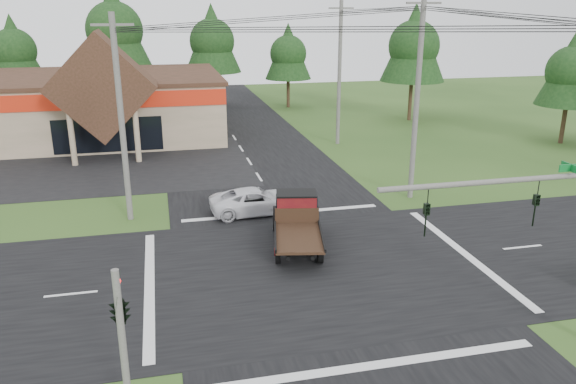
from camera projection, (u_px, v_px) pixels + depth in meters
name	position (u px, v px, depth m)	size (l,w,h in m)	color
ground	(317.00, 269.00, 24.10)	(120.00, 120.00, 0.00)	#2A491A
road_ns	(317.00, 269.00, 24.09)	(12.00, 120.00, 0.02)	black
road_ew	(317.00, 269.00, 24.09)	(120.00, 12.00, 0.02)	black
parking_apron	(46.00, 170.00, 38.67)	(28.00, 14.00, 0.02)	black
cvs_building	(42.00, 106.00, 47.21)	(30.40, 18.20, 9.19)	gray
traffic_signal_mast	(571.00, 225.00, 17.01)	(8.12, 0.24, 7.00)	#595651
traffic_signal_corner	(118.00, 297.00, 14.61)	(0.53, 2.48, 4.40)	#595651
utility_pole_nw	(121.00, 119.00, 28.09)	(2.00, 0.30, 10.50)	#595651
utility_pole_ne	(417.00, 97.00, 31.35)	(2.00, 0.30, 11.50)	#595651
utility_pole_n	(339.00, 73.00, 44.35)	(2.00, 0.30, 11.20)	#595651
tree_row_b	(14.00, 48.00, 56.56)	(5.60, 5.60, 10.10)	#332316
tree_row_c	(114.00, 27.00, 57.13)	(7.28, 7.28, 13.13)	#332316
tree_row_d	(212.00, 39.00, 60.62)	(6.16, 6.16, 11.11)	#332316
tree_row_e	(288.00, 52.00, 60.90)	(5.04, 5.04, 9.09)	#332316
tree_side_ne	(414.00, 43.00, 53.37)	(6.16, 6.16, 11.11)	#332316
tree_side_e_near	(572.00, 69.00, 44.40)	(5.04, 5.04, 9.09)	#332316
antique_flatbed_truck	(297.00, 224.00, 25.91)	(2.17, 5.68, 2.37)	#4F0B12
white_pickup	(256.00, 201.00, 30.44)	(2.29, 4.97, 1.38)	silver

